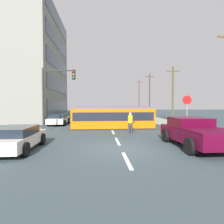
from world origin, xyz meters
TOP-DOWN VIEW (x-y plane):
  - ground_plane at (0.00, 10.00)m, footprint 120.00×120.00m
  - sidewalk_curb_right at (6.80, 6.00)m, footprint 3.20×36.00m
  - lane_stripe_0 at (0.00, -2.00)m, footprint 0.16×2.40m
  - lane_stripe_1 at (0.00, 2.00)m, footprint 0.16×2.40m
  - lane_stripe_2 at (0.00, 6.00)m, footprint 0.16×2.40m
  - lane_stripe_3 at (0.00, 14.06)m, footprint 0.16×2.40m
  - lane_stripe_4 at (0.00, 20.06)m, footprint 0.16×2.40m
  - corner_building at (-14.68, 19.55)m, footprint 14.96×15.42m
  - streetcar_tram at (0.12, 8.06)m, footprint 7.52×2.74m
  - city_bus at (-1.07, 17.13)m, footprint 2.61×5.57m
  - pedestrian_crossing at (1.27, 4.78)m, footprint 0.51×0.36m
  - pickup_truck_parked at (3.96, 0.14)m, footprint 2.34×5.03m
  - parked_sedan_near at (-5.23, 0.03)m, footprint 1.97×4.20m
  - parked_sedan_mid at (-5.69, 12.02)m, footprint 1.97×4.59m
  - stop_sign at (6.10, 5.53)m, footprint 0.76×0.07m
  - traffic_light_mast at (-4.87, 7.02)m, footprint 2.84×0.33m
  - utility_pole_mid at (8.70, 15.17)m, footprint 1.80×0.24m
  - utility_pole_far at (8.80, 27.29)m, footprint 1.80×0.24m
  - utility_pole_distant at (9.09, 38.47)m, footprint 1.80×0.24m

SIDE VIEW (x-z plane):
  - ground_plane at x=0.00m, z-range 0.00..0.00m
  - lane_stripe_0 at x=0.00m, z-range 0.00..0.01m
  - lane_stripe_1 at x=0.00m, z-range 0.00..0.01m
  - lane_stripe_2 at x=0.00m, z-range 0.00..0.01m
  - lane_stripe_3 at x=0.00m, z-range 0.00..0.01m
  - lane_stripe_4 at x=0.00m, z-range 0.00..0.01m
  - sidewalk_curb_right at x=6.80m, z-range 0.00..0.14m
  - parked_sedan_near at x=-5.23m, z-range 0.03..1.22m
  - parked_sedan_mid at x=-5.69m, z-range 0.03..1.22m
  - pickup_truck_parked at x=3.96m, z-range 0.02..1.57m
  - pedestrian_crossing at x=1.27m, z-range 0.11..1.78m
  - city_bus at x=-1.07m, z-range 0.13..1.93m
  - streetcar_tram at x=0.12m, z-range 0.04..2.11m
  - stop_sign at x=6.10m, z-range 0.75..3.63m
  - traffic_light_mast at x=-4.87m, z-range 1.06..6.46m
  - utility_pole_mid at x=8.70m, z-range 0.18..7.50m
  - utility_pole_far at x=8.80m, z-range 0.18..8.50m
  - utility_pole_distant at x=9.09m, z-range 0.18..8.76m
  - corner_building at x=-14.68m, z-range 0.00..16.00m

